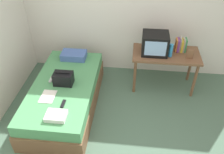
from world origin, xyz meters
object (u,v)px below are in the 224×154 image
(magazine, at_px, (48,96))
(remote_dark, at_px, (63,104))
(picture_frame, at_px, (190,54))
(book_row, at_px, (181,45))
(bed, at_px, (65,95))
(handbag, at_px, (63,79))
(water_bottle, at_px, (171,50))
(desk, at_px, (166,58))
(pillow, at_px, (74,55))
(folded_towel, at_px, (56,116))
(remote_silver, at_px, (51,79))
(tv, at_px, (155,44))

(magazine, distance_m, remote_dark, 0.30)
(picture_frame, bearing_deg, book_row, 116.78)
(bed, relative_size, handbag, 6.67)
(water_bottle, bearing_deg, desk, 117.96)
(handbag, relative_size, magazine, 1.03)
(bed, xyz_separation_m, desk, (1.66, 0.76, 0.38))
(water_bottle, relative_size, handbag, 0.77)
(bed, height_order, water_bottle, water_bottle)
(pillow, height_order, folded_towel, pillow)
(bed, distance_m, remote_silver, 0.36)
(bed, xyz_separation_m, tv, (1.44, 0.75, 0.65))
(picture_frame, xyz_separation_m, pillow, (-2.03, 0.13, -0.24))
(remote_dark, bearing_deg, remote_silver, 123.12)
(picture_frame, distance_m, remote_dark, 2.21)
(desk, relative_size, pillow, 2.60)
(tv, xyz_separation_m, folded_towel, (-1.34, -1.48, -0.36))
(tv, bearing_deg, remote_dark, -137.19)
(remote_silver, relative_size, folded_towel, 0.51)
(bed, bearing_deg, pillow, 90.21)
(bed, relative_size, folded_towel, 7.14)
(bed, distance_m, picture_frame, 2.19)
(tv, distance_m, water_bottle, 0.29)
(picture_frame, bearing_deg, water_bottle, 173.24)
(pillow, xyz_separation_m, magazine, (-0.14, -1.08, -0.06))
(pillow, bearing_deg, water_bottle, -3.06)
(tv, height_order, picture_frame, tv)
(tv, height_order, handbag, tv)
(bed, bearing_deg, picture_frame, 17.13)
(remote_dark, xyz_separation_m, folded_towel, (-0.02, -0.26, 0.02))
(pillow, relative_size, remote_silver, 3.10)
(tv, height_order, magazine, tv)
(desk, xyz_separation_m, handbag, (-1.64, -0.75, -0.02))
(picture_frame, distance_m, remote_silver, 2.33)
(magazine, relative_size, remote_silver, 2.01)
(remote_dark, bearing_deg, desk, 38.60)
(handbag, distance_m, remote_dark, 0.49)
(picture_frame, height_order, pillow, picture_frame)
(picture_frame, height_order, magazine, picture_frame)
(tv, xyz_separation_m, picture_frame, (0.58, -0.13, -0.09))
(desk, height_order, tv, tv)
(picture_frame, relative_size, magazine, 0.59)
(remote_silver, bearing_deg, desk, 20.10)
(pillow, relative_size, magazine, 1.54)
(folded_towel, bearing_deg, bed, 98.04)
(handbag, xyz_separation_m, remote_silver, (-0.23, 0.07, -0.09))
(handbag, relative_size, remote_silver, 2.08)
(handbag, relative_size, folded_towel, 1.07)
(tv, relative_size, remote_dark, 2.82)
(book_row, xyz_separation_m, picture_frame, (0.13, -0.25, -0.03))
(bed, distance_m, desk, 1.86)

